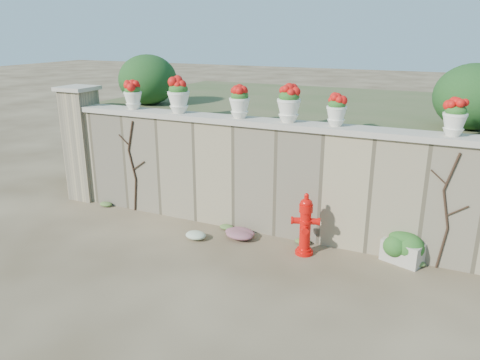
% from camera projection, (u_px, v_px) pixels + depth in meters
% --- Properties ---
extents(ground, '(80.00, 80.00, 0.00)m').
position_uv_depth(ground, '(213.00, 270.00, 7.39)').
color(ground, '#473823').
rests_on(ground, ground).
extents(stone_wall, '(8.00, 0.40, 2.00)m').
position_uv_depth(stone_wall, '(258.00, 178.00, 8.63)').
color(stone_wall, gray).
rests_on(stone_wall, ground).
extents(wall_cap, '(8.10, 0.52, 0.10)m').
position_uv_depth(wall_cap, '(258.00, 122.00, 8.31)').
color(wall_cap, beige).
rests_on(wall_cap, stone_wall).
extents(gate_pillar, '(0.72, 0.72, 2.48)m').
position_uv_depth(gate_pillar, '(83.00, 143.00, 10.21)').
color(gate_pillar, gray).
rests_on(gate_pillar, ground).
extents(raised_fill, '(9.00, 6.00, 2.00)m').
position_uv_depth(raised_fill, '(309.00, 142.00, 11.39)').
color(raised_fill, '#384C23').
rests_on(raised_fill, ground).
extents(back_shrub_left, '(1.30, 1.30, 1.10)m').
position_uv_depth(back_shrub_left, '(148.00, 80.00, 10.47)').
color(back_shrub_left, '#143814').
rests_on(back_shrub_left, raised_fill).
extents(back_shrub_right, '(1.30, 1.30, 1.10)m').
position_uv_depth(back_shrub_right, '(474.00, 97.00, 7.83)').
color(back_shrub_right, '#143814').
rests_on(back_shrub_right, raised_fill).
extents(vine_left, '(0.60, 0.04, 1.91)m').
position_uv_depth(vine_left, '(133.00, 165.00, 9.51)').
color(vine_left, black).
rests_on(vine_left, ground).
extents(vine_right, '(0.60, 0.04, 1.91)m').
position_uv_depth(vine_right, '(446.00, 210.00, 7.15)').
color(vine_right, black).
rests_on(vine_right, ground).
extents(fire_hydrant, '(0.47, 0.33, 1.08)m').
position_uv_depth(fire_hydrant, '(305.00, 224.00, 7.76)').
color(fire_hydrant, red).
rests_on(fire_hydrant, ground).
extents(planter_box, '(0.71, 0.55, 0.52)m').
position_uv_depth(planter_box, '(403.00, 248.00, 7.58)').
color(planter_box, beige).
rests_on(planter_box, ground).
extents(green_shrub, '(0.67, 0.61, 0.64)m').
position_uv_depth(green_shrub, '(404.00, 245.00, 7.52)').
color(green_shrub, '#1E5119').
rests_on(green_shrub, ground).
extents(magenta_clump, '(0.81, 0.54, 0.22)m').
position_uv_depth(magenta_clump, '(235.00, 232.00, 8.52)').
color(magenta_clump, '#B22374').
rests_on(magenta_clump, ground).
extents(white_flowers, '(0.50, 0.40, 0.18)m').
position_uv_depth(white_flowers, '(198.00, 235.00, 8.42)').
color(white_flowers, white).
rests_on(white_flowers, ground).
extents(urn_pot_0, '(0.36, 0.36, 0.56)m').
position_uv_depth(urn_pot_0, '(133.00, 95.00, 9.29)').
color(urn_pot_0, white).
rests_on(urn_pot_0, wall_cap).
extents(urn_pot_1, '(0.42, 0.42, 0.66)m').
position_uv_depth(urn_pot_1, '(179.00, 96.00, 8.85)').
color(urn_pot_1, white).
rests_on(urn_pot_1, wall_cap).
extents(urn_pot_2, '(0.37, 0.37, 0.58)m').
position_uv_depth(urn_pot_2, '(240.00, 102.00, 8.35)').
color(urn_pot_2, white).
rests_on(urn_pot_2, wall_cap).
extents(urn_pot_3, '(0.41, 0.41, 0.64)m').
position_uv_depth(urn_pot_3, '(289.00, 104.00, 7.97)').
color(urn_pot_3, white).
rests_on(urn_pot_3, wall_cap).
extents(urn_pot_4, '(0.33, 0.33, 0.52)m').
position_uv_depth(urn_pot_4, '(337.00, 110.00, 7.66)').
color(urn_pot_4, white).
rests_on(urn_pot_4, wall_cap).
extents(urn_pot_5, '(0.35, 0.35, 0.55)m').
position_uv_depth(urn_pot_5, '(455.00, 118.00, 6.94)').
color(urn_pot_5, white).
rests_on(urn_pot_5, wall_cap).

